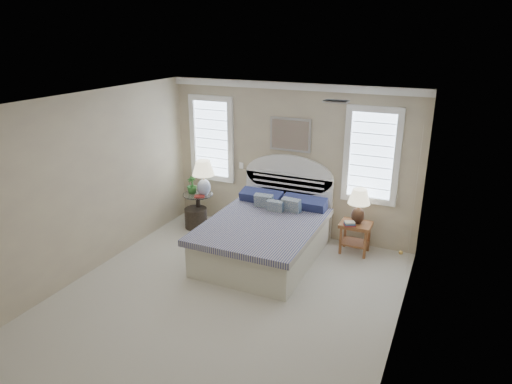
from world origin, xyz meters
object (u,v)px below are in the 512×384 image
Objects in this scene: bed at (266,233)px; lamp_left at (203,174)px; lamp_right at (359,202)px; nightstand_right at (355,231)px; floor_pot at (196,218)px; side_table_left at (198,206)px.

lamp_left is (-1.52, 0.61, 0.65)m from bed.
bed reaches higher than lamp_right.
nightstand_right is (1.30, 0.69, 0.00)m from bed.
bed is 5.47× the size of floor_pot.
lamp_right reaches higher than side_table_left.
side_table_left reaches higher than floor_pot.
lamp_right is (2.83, 0.11, -0.15)m from lamp_left.
lamp_left is at bearing -178.28° from nightstand_right.
bed is at bearing -19.74° from side_table_left.
bed reaches higher than side_table_left.
side_table_left is (-1.65, 0.59, 0.00)m from bed.
floor_pot is 0.71× the size of lamp_right.
lamp_left is at bearing 158.18° from bed.
side_table_left is at bearing -178.06° from nightstand_right.
side_table_left is 3.01m from lamp_right.
bed is 3.61× the size of side_table_left.
side_table_left is 2.95m from nightstand_right.
nightstand_right is (2.95, 0.10, -0.00)m from side_table_left.
lamp_left reaches higher than floor_pot.
side_table_left is 1.07× the size of lamp_right.
bed reaches higher than lamp_left.
lamp_left is at bearing 43.92° from floor_pot.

